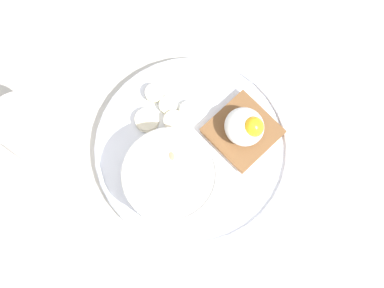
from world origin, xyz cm
name	(u,v)px	position (x,y,z in cm)	size (l,w,h in cm)	color
ground_plane	(192,151)	(0.00, 0.00, 1.00)	(120.00, 120.00, 2.00)	beige
plate	(192,148)	(0.00, 0.00, 2.80)	(27.66, 27.66, 1.60)	white
oatmeal_bowl	(171,178)	(2.48, -5.10, 5.82)	(12.81, 12.81, 5.42)	white
toast_slice	(243,131)	(2.22, 7.12, 3.77)	(9.94, 9.94, 1.37)	brown
poached_egg	(246,127)	(2.40, 7.26, 6.24)	(5.58, 5.42, 4.15)	white
banana_slice_front	(147,120)	(-6.79, -3.11, 3.61)	(4.86, 4.86, 1.35)	#F2E5BF
banana_slice_left	(189,111)	(-4.66, 2.71, 3.46)	(3.76, 3.74, 0.99)	beige
banana_slice_back	(173,122)	(-4.51, -0.25, 3.67)	(3.39, 3.38, 1.39)	beige
banana_slice_right	(168,105)	(-7.02, 0.63, 3.53)	(2.90, 2.81, 1.24)	#F6F0C8
banana_slice_inner	(153,94)	(-9.62, -0.17, 3.64)	(3.32, 3.22, 1.47)	#F7EDC0
coffee_mug	(27,129)	(-13.71, -17.49, 6.96)	(7.34, 7.34, 9.70)	white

